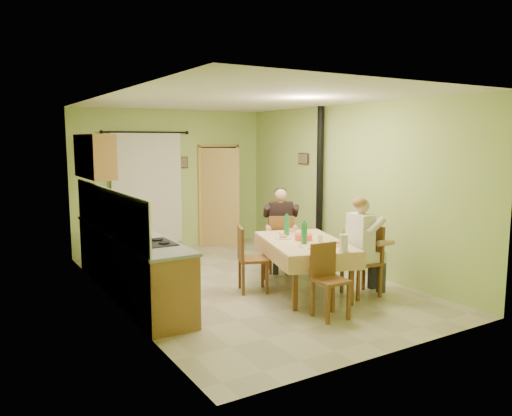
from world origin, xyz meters
TOP-DOWN VIEW (x-y plane):
  - floor at (0.00, 0.00)m, footprint 4.00×6.00m
  - room_shell at (0.00, 0.00)m, footprint 4.04×6.04m
  - kitchen_run at (-1.71, 0.40)m, footprint 0.64×3.64m
  - upper_cabinets at (-1.82, 1.70)m, footprint 0.35×1.40m
  - curtain at (-0.55, 2.90)m, footprint 1.70×0.07m
  - doorway at (1.00, 2.84)m, footprint 0.96×0.60m
  - dining_table at (0.52, -0.81)m, footprint 1.53×2.00m
  - tableware at (0.52, -0.92)m, footprint 0.66×1.67m
  - chair_far at (0.84, 0.28)m, footprint 0.57×0.57m
  - chair_near at (0.15, -1.85)m, footprint 0.39×0.39m
  - chair_right at (1.13, -1.38)m, footprint 0.49×0.49m
  - chair_left at (-0.12, -0.41)m, footprint 0.52×0.52m
  - man_far at (0.85, 0.29)m, footprint 0.65×0.62m
  - man_right at (1.12, -1.37)m, footprint 0.49×0.61m
  - stove_flue at (1.90, 0.60)m, footprint 0.24×0.24m
  - picture_back at (0.25, 2.97)m, footprint 0.19×0.03m
  - picture_right at (1.97, 1.20)m, footprint 0.03×0.31m

SIDE VIEW (x-z plane):
  - floor at x=0.00m, z-range -0.01..0.01m
  - chair_near at x=0.15m, z-range -0.18..0.75m
  - chair_left at x=-0.12m, z-range -0.19..0.77m
  - chair_far at x=0.84m, z-range -0.20..0.78m
  - chair_right at x=1.13m, z-range -0.21..0.80m
  - dining_table at x=0.52m, z-range 0.00..0.76m
  - kitchen_run at x=-1.71m, z-range -0.30..1.26m
  - tableware at x=0.52m, z-range 0.66..0.99m
  - man_far at x=0.85m, z-range 0.18..1.57m
  - man_right at x=1.12m, z-range 0.18..1.57m
  - stove_flue at x=1.90m, z-range -0.38..2.42m
  - doorway at x=1.00m, z-range -0.02..2.13m
  - curtain at x=-0.55m, z-range 0.15..2.37m
  - picture_back at x=0.25m, z-range 1.64..1.86m
  - room_shell at x=0.00m, z-range 0.41..3.23m
  - picture_right at x=1.97m, z-range 1.75..1.96m
  - upper_cabinets at x=-1.82m, z-range 1.60..2.30m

